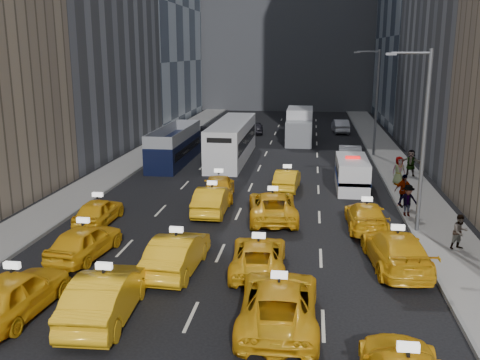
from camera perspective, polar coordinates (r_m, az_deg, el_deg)
The scene contains 34 objects.
ground at distance 17.36m, azimuth -6.76°, elevation -17.36°, with size 160.00×160.00×0.00m, color black.
sidewalk_west at distance 42.84m, azimuth -12.19°, elevation 1.46°, with size 3.00×90.00×0.15m, color gray.
sidewalk_east at distance 40.89m, azimuth 16.73°, elevation 0.60°, with size 3.00×90.00×0.15m, color gray.
curb_west at distance 42.37m, azimuth -10.34°, elevation 1.43°, with size 0.15×90.00×0.18m, color slate.
curb_east at distance 40.68m, azimuth 14.72°, elevation 0.69°, with size 0.15×90.00×0.18m, color slate.
streetlight_near at distance 27.19m, azimuth 18.81°, elevation 4.49°, with size 2.15×0.22×9.00m.
streetlight_far at distance 46.84m, azimuth 14.23°, elevation 8.37°, with size 2.15×0.22×9.00m.
taxi_4 at distance 20.24m, azimuth -22.87°, elevation -11.09°, with size 1.92×4.78×1.63m, color #EDA914.
taxi_5 at distance 19.10m, azimuth -14.11°, elevation -11.81°, with size 1.78×5.09×1.68m, color #EDA914.
taxi_6 at distance 18.24m, azimuth 4.16°, elevation -12.91°, with size 2.56×5.55×1.54m, color #EDA914.
taxi_8 at distance 24.63m, azimuth -16.24°, elevation -6.27°, with size 1.77×4.39×1.50m, color #EDA914.
taxi_9 at distance 22.37m, azimuth -6.73°, elevation -7.73°, with size 1.68×4.83×1.59m, color #EDA914.
taxi_10 at distance 22.30m, azimuth 2.00°, elevation -8.07°, with size 2.20×4.76×1.32m, color #EDA914.
taxi_11 at distance 23.48m, azimuth 16.33°, elevation -7.19°, with size 2.19×5.39×1.56m, color #EDA914.
taxi_12 at distance 29.11m, azimuth -14.84°, elevation -3.23°, with size 1.62×4.02×1.37m, color #EDA914.
taxi_13 at distance 29.97m, azimuth -2.97°, elevation -2.13°, with size 1.62×4.66×1.53m, color #EDA914.
taxi_14 at distance 28.91m, azimuth 3.50°, elevation -2.76°, with size 2.49×5.41×1.50m, color #EDA914.
taxi_15 at distance 28.07m, azimuth 13.30°, elevation -3.76°, with size 1.92×4.72×1.37m, color #EDA914.
taxi_16 at distance 32.80m, azimuth -2.27°, elevation -0.70°, with size 1.85×4.60×1.57m, color #EDA914.
taxi_17 at distance 35.13m, azimuth 5.04°, elevation 0.05°, with size 1.43×4.09×1.35m, color #EDA914.
nypd_van at distance 35.81m, azimuth 11.85°, elevation 0.60°, with size 2.42×5.28×2.20m.
double_decker at distance 43.56m, azimuth -6.98°, elevation 3.66°, with size 2.62×9.91×2.86m.
city_bus at distance 44.49m, azimuth -0.86°, elevation 4.21°, with size 3.92×12.67×3.22m.
box_truck at distance 53.35m, azimuth 6.37°, elevation 5.75°, with size 3.04×7.41×3.31m.
misc_car_0 at distance 43.37m, azimuth 11.61°, elevation 2.62°, with size 1.72×4.93×1.62m, color #B8BBC1.
misc_car_1 at distance 54.60m, azimuth -4.04°, elevation 5.02°, with size 2.40×5.22×1.45m, color black.
misc_car_2 at distance 60.57m, azimuth 6.59°, elevation 5.85°, with size 2.13×5.23×1.52m, color slate.
misc_car_3 at distance 58.81m, azimuth 1.70°, elevation 5.61°, with size 1.57×3.90×1.33m, color black.
misc_car_4 at distance 60.57m, azimuth 10.66°, elevation 5.69°, with size 1.57×4.51×1.48m, color #B4B6BD.
pedestrian_1 at distance 26.13m, azimuth 22.41°, elevation -5.14°, with size 0.78×0.43×1.62m, color gray.
pedestrian_2 at distance 30.25m, azimuth 17.46°, elevation -2.10°, with size 1.13×0.47×1.75m, color gray.
pedestrian_3 at distance 31.97m, azimuth 17.03°, elevation -1.09°, with size 1.12×0.51×1.91m, color gray.
pedestrian_4 at distance 37.24m, azimuth 16.57°, elevation 0.98°, with size 0.93×0.51×1.90m, color gray.
pedestrian_5 at distance 40.10m, azimuth 17.75°, elevation 1.77°, with size 1.75×0.50×1.89m, color gray.
Camera 1 is at (3.89, -14.37, 8.93)m, focal length 40.00 mm.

